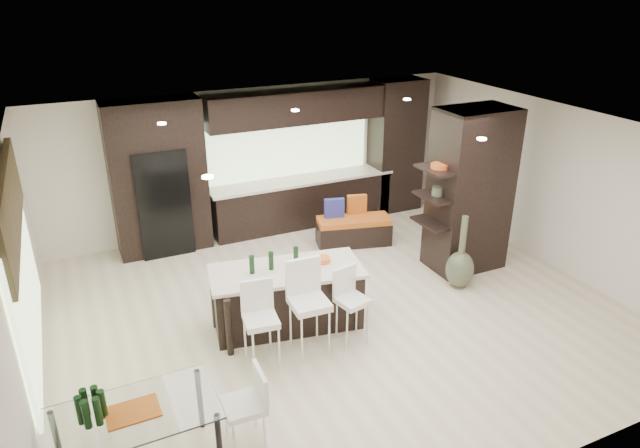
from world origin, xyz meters
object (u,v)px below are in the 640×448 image
stool_left (262,335)px  chair_end (244,410)px  stool_right (352,313)px  dining_table (138,443)px  stool_mid (309,320)px  bench (354,231)px  kitchen_island (287,297)px  floor_vase (462,252)px

stool_left → chair_end: bearing=-111.0°
stool_right → dining_table: size_ratio=0.54×
dining_table → stool_mid: bearing=23.9°
bench → dining_table: bearing=-124.9°
kitchen_island → stool_left: stool_left is taller
stool_right → dining_table: bearing=-171.5°
stool_left → bench: (2.73, 2.70, -0.21)m
stool_right → chair_end: 2.18m
stool_mid → dining_table: stool_mid is taller
stool_left → stool_right: bearing=7.7°
floor_vase → stool_mid: bearing=-167.6°
stool_left → dining_table: bearing=-139.4°
stool_right → bench: 3.05m
kitchen_island → dining_table: (-2.31, -1.86, -0.05)m
kitchen_island → stool_mid: stool_mid is taller
floor_vase → chair_end: floor_vase is taller
stool_mid → floor_vase: size_ratio=0.87×
stool_right → floor_vase: size_ratio=0.70×
stool_left → stool_mid: bearing=4.4°
floor_vase → dining_table: 5.46m
bench → floor_vase: size_ratio=1.10×
dining_table → floor_vase: bearing=17.1°
stool_left → stool_mid: (0.64, -0.03, 0.06)m
kitchen_island → chair_end: size_ratio=2.68×
kitchen_island → stool_mid: size_ratio=1.97×
stool_mid → stool_right: (0.64, 0.04, -0.10)m
stool_mid → stool_right: size_ratio=1.24×
stool_right → stool_mid: bearing=171.7°
bench → dining_table: dining_table is taller
kitchen_island → chair_end: bearing=-113.5°
stool_mid → bench: 3.45m
floor_vase → kitchen_island: bearing=177.0°
stool_left → chair_end: 1.26m
stool_left → stool_right: (1.28, 0.02, -0.04)m
kitchen_island → stool_left: 0.99m
bench → chair_end: (-3.31, -3.81, 0.13)m
kitchen_island → bench: bearing=52.9°
stool_left → bench: size_ratio=0.69×
stool_right → dining_table: 3.15m
kitchen_island → stool_right: 0.98m
dining_table → chair_end: (1.08, -0.00, 0.01)m
stool_left → dining_table: (-1.67, -1.11, -0.08)m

